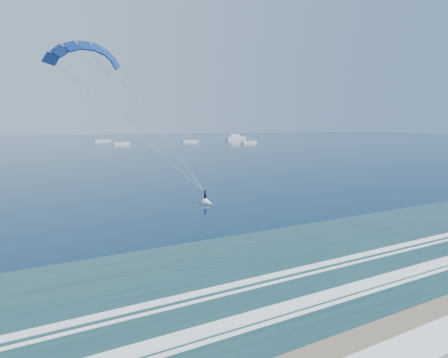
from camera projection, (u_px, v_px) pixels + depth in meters
name	position (u px, v px, depth m)	size (l,w,h in m)	color
kitesurfer_rig	(153.00, 128.00, 43.84)	(20.54, 6.57, 18.74)	#A2BC16
motor_yacht	(235.00, 138.00, 277.63)	(14.45, 3.85, 6.05)	white
sailboat_3	(121.00, 143.00, 206.68)	(8.25, 2.40, 11.51)	white
sailboat_4	(102.00, 141.00, 245.53)	(9.66, 2.40, 13.01)	white
sailboat_5	(190.00, 141.00, 237.83)	(9.81, 2.40, 13.24)	white
sailboat_6	(249.00, 142.00, 220.90)	(8.85, 2.40, 11.98)	white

